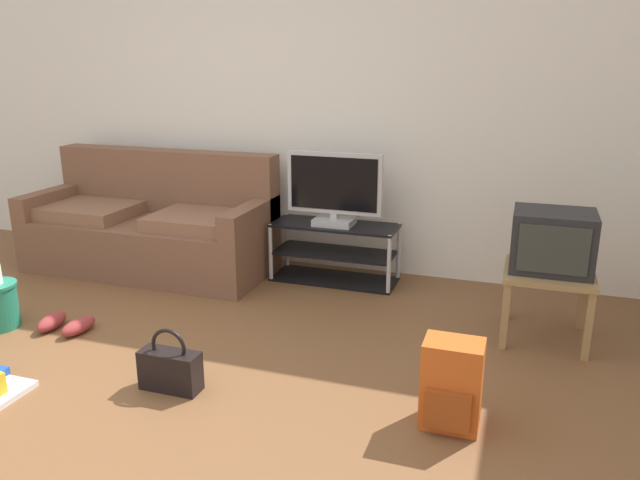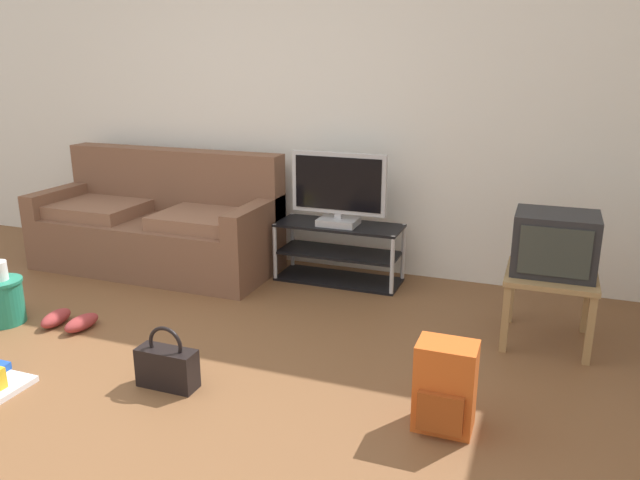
# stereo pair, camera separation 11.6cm
# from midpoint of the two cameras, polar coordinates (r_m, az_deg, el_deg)

# --- Properties ---
(ground_plane) EXTENTS (9.00, 9.80, 0.02)m
(ground_plane) POSITION_cam_midpoint_polar(r_m,az_deg,el_deg) (3.30, -19.78, -14.22)
(ground_plane) COLOR brown
(wall_back) EXTENTS (9.00, 0.10, 2.70)m
(wall_back) POSITION_cam_midpoint_polar(r_m,az_deg,el_deg) (4.96, -2.61, 13.34)
(wall_back) COLOR silver
(wall_back) RESTS_ON ground_plane
(couch) EXTENTS (1.90, 0.81, 0.91)m
(couch) POSITION_cam_midpoint_polar(r_m,az_deg,el_deg) (5.07, -13.99, 1.26)
(couch) COLOR brown
(couch) RESTS_ON ground_plane
(tv_stand) EXTENTS (0.93, 0.36, 0.44)m
(tv_stand) POSITION_cam_midpoint_polar(r_m,az_deg,el_deg) (4.62, 2.48, -1.18)
(tv_stand) COLOR black
(tv_stand) RESTS_ON ground_plane
(flat_tv) EXTENTS (0.71, 0.22, 0.53)m
(flat_tv) POSITION_cam_midpoint_polar(r_m,az_deg,el_deg) (4.48, 2.47, 4.65)
(flat_tv) COLOR #B2B2B7
(flat_tv) RESTS_ON tv_stand
(side_table) EXTENTS (0.50, 0.50, 0.43)m
(side_table) POSITION_cam_midpoint_polar(r_m,az_deg,el_deg) (3.84, 21.33, -3.85)
(side_table) COLOR #9E7A4C
(side_table) RESTS_ON ground_plane
(crt_tv) EXTENTS (0.45, 0.37, 0.35)m
(crt_tv) POSITION_cam_midpoint_polar(r_m,az_deg,el_deg) (3.79, 21.72, -0.29)
(crt_tv) COLOR #232326
(crt_tv) RESTS_ON side_table
(backpack) EXTENTS (0.26, 0.26, 0.42)m
(backpack) POSITION_cam_midpoint_polar(r_m,az_deg,el_deg) (2.91, 12.64, -13.13)
(backpack) COLOR #CC561E
(backpack) RESTS_ON ground_plane
(handbag) EXTENTS (0.31, 0.12, 0.33)m
(handbag) POSITION_cam_midpoint_polar(r_m,az_deg,el_deg) (3.28, -12.95, -11.30)
(handbag) COLOR black
(handbag) RESTS_ON ground_plane
(cleaning_bucket) EXTENTS (0.27, 0.27, 0.41)m
(cleaning_bucket) POSITION_cam_midpoint_polar(r_m,az_deg,el_deg) (4.36, -26.66, -4.79)
(cleaning_bucket) COLOR #238466
(cleaning_bucket) RESTS_ON ground_plane
(sneakers_pair) EXTENTS (0.34, 0.26, 0.09)m
(sneakers_pair) POSITION_cam_midpoint_polar(r_m,az_deg,el_deg) (4.17, -21.47, -6.94)
(sneakers_pair) COLOR #993333
(sneakers_pair) RESTS_ON ground_plane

